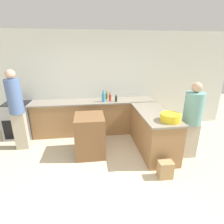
{
  "coord_description": "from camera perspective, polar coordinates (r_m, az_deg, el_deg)",
  "views": [
    {
      "loc": [
        -0.12,
        -2.53,
        2.19
      ],
      "look_at": [
        0.34,
        0.94,
        0.96
      ],
      "focal_mm": 28.0,
      "sensor_mm": 36.0,
      "label": 1
    }
  ],
  "objects": [
    {
      "name": "person_by_range",
      "position": [
        4.37,
        -28.73,
        1.27
      ],
      "size": [
        0.31,
        0.31,
        1.84
      ],
      "color": "#ADA38E",
      "rests_on": "ground_plane"
    },
    {
      "name": "ground_plane",
      "position": [
        3.35,
        -3.99,
        -21.53
      ],
      "size": [
        14.0,
        14.0,
        0.0
      ],
      "primitive_type": "plane",
      "color": "beige"
    },
    {
      "name": "mixing_bowl",
      "position": [
        3.52,
        18.55,
        -1.66
      ],
      "size": [
        0.38,
        0.38,
        0.15
      ],
      "color": "yellow",
      "rests_on": "counter_peninsula"
    },
    {
      "name": "dish_soap_bottle",
      "position": [
        4.61,
        -2.8,
        4.83
      ],
      "size": [
        0.08,
        0.08,
        0.31
      ],
      "color": "#338CBF",
      "rests_on": "counter_back"
    },
    {
      "name": "counter_peninsula",
      "position": [
        4.13,
        13.18,
        -6.0
      ],
      "size": [
        0.69,
        1.63,
        0.91
      ],
      "color": "olive",
      "rests_on": "ground_plane"
    },
    {
      "name": "hot_sauce_bottle",
      "position": [
        4.68,
        -0.66,
        4.69
      ],
      "size": [
        0.06,
        0.06,
        0.23
      ],
      "color": "red",
      "rests_on": "counter_back"
    },
    {
      "name": "wall_back",
      "position": [
        4.97,
        -6.22,
        9.52
      ],
      "size": [
        8.0,
        0.06,
        2.7
      ],
      "color": "silver",
      "rests_on": "ground_plane"
    },
    {
      "name": "counter_back",
      "position": [
        4.89,
        -5.72,
        -1.49
      ],
      "size": [
        3.27,
        0.63,
        0.91
      ],
      "color": "olive",
      "rests_on": "ground_plane"
    },
    {
      "name": "paper_bag",
      "position": [
        3.45,
        17.01,
        -17.55
      ],
      "size": [
        0.26,
        0.18,
        0.33
      ],
      "color": "#A88456",
      "rests_on": "ground_plane"
    },
    {
      "name": "range_oven",
      "position": [
        5.23,
        -28.04,
        -2.33
      ],
      "size": [
        0.69,
        0.61,
        0.93
      ],
      "color": "#99999E",
      "rests_on": "ground_plane"
    },
    {
      "name": "island_table",
      "position": [
        3.88,
        -7.17,
        -7.5
      ],
      "size": [
        0.62,
        0.7,
        0.9
      ],
      "color": "brown",
      "rests_on": "ground_plane"
    },
    {
      "name": "person_at_peninsula",
      "position": [
        3.94,
        24.63,
        -2.06
      ],
      "size": [
        0.37,
        0.37,
        1.62
      ],
      "color": "#ADA38E",
      "rests_on": "ground_plane"
    },
    {
      "name": "wine_bottle_dark",
      "position": [
        4.64,
        1.34,
        4.34
      ],
      "size": [
        0.06,
        0.06,
        0.19
      ],
      "color": "black",
      "rests_on": "counter_back"
    },
    {
      "name": "olive_oil_bottle",
      "position": [
        4.87,
        -1.77,
        5.19
      ],
      "size": [
        0.06,
        0.06,
        0.21
      ],
      "color": "#475B1E",
      "rests_on": "counter_back"
    }
  ]
}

